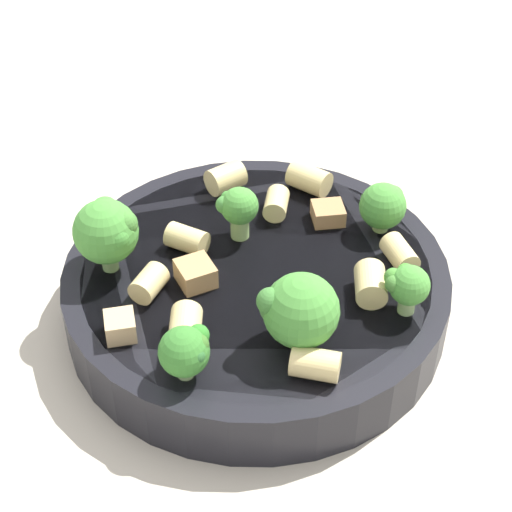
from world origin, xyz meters
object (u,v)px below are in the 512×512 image
(rigatoni_1, at_px, (309,179))
(rigatoni_8, at_px, (371,284))
(rigatoni_6, at_px, (149,283))
(broccoli_floret_2, at_px, (186,351))
(chicken_chunk_1, at_px, (196,274))
(broccoli_floret_4, at_px, (383,205))
(broccoli_floret_5, at_px, (108,231))
(rigatoni_5, at_px, (226,178))
(chicken_chunk_2, at_px, (328,213))
(broccoli_floret_1, at_px, (238,208))
(rigatoni_4, at_px, (187,239))
(broccoli_floret_3, at_px, (297,310))
(pasta_bowl, at_px, (256,288))
(broccoli_floret_0, at_px, (407,285))
(rigatoni_2, at_px, (400,254))
(rigatoni_7, at_px, (185,331))
(rigatoni_3, at_px, (276,204))
(rigatoni_0, at_px, (315,364))
(chicken_chunk_0, at_px, (120,326))

(rigatoni_1, distance_m, rigatoni_8, 0.10)
(rigatoni_1, height_order, rigatoni_6, rigatoni_1)
(broccoli_floret_2, xyz_separation_m, chicken_chunk_1, (0.07, 0.01, -0.01))
(broccoli_floret_4, height_order, rigatoni_1, broccoli_floret_4)
(broccoli_floret_4, bearing_deg, broccoli_floret_5, 109.90)
(rigatoni_5, distance_m, chicken_chunk_2, 0.07)
(rigatoni_1, bearing_deg, chicken_chunk_2, -155.39)
(broccoli_floret_1, height_order, rigatoni_4, broccoli_floret_1)
(broccoli_floret_3, relative_size, rigatoni_6, 2.09)
(rigatoni_6, bearing_deg, broccoli_floret_4, -59.66)
(pasta_bowl, height_order, broccoli_floret_2, broccoli_floret_2)
(broccoli_floret_0, height_order, broccoli_floret_1, broccoli_floret_1)
(rigatoni_8, bearing_deg, chicken_chunk_1, 90.34)
(broccoli_floret_2, height_order, broccoli_floret_4, broccoli_floret_4)
(broccoli_floret_5, height_order, rigatoni_6, broccoli_floret_5)
(rigatoni_1, bearing_deg, rigatoni_8, -156.97)
(broccoli_floret_5, height_order, rigatoni_2, broccoli_floret_5)
(broccoli_floret_0, relative_size, rigatoni_5, 1.33)
(broccoli_floret_1, relative_size, rigatoni_7, 1.18)
(broccoli_floret_4, bearing_deg, broccoli_floret_3, 157.40)
(rigatoni_3, bearing_deg, chicken_chunk_1, 151.13)
(broccoli_floret_1, height_order, chicken_chunk_2, broccoli_floret_1)
(broccoli_floret_1, distance_m, rigatoni_3, 0.04)
(broccoli_floret_5, bearing_deg, broccoli_floret_0, -95.37)
(rigatoni_7, xyz_separation_m, chicken_chunk_1, (0.05, 0.00, -0.00))
(broccoli_floret_1, bearing_deg, broccoli_floret_0, -118.35)
(rigatoni_1, relative_size, rigatoni_5, 1.15)
(pasta_bowl, height_order, broccoli_floret_5, broccoli_floret_5)
(rigatoni_0, distance_m, rigatoni_5, 0.17)
(broccoli_floret_2, relative_size, rigatoni_8, 1.26)
(broccoli_floret_1, xyz_separation_m, chicken_chunk_1, (-0.04, 0.02, -0.01))
(rigatoni_4, bearing_deg, broccoli_floret_3, -134.61)
(rigatoni_6, bearing_deg, rigatoni_3, -37.36)
(broccoli_floret_3, distance_m, rigatoni_3, 0.11)
(broccoli_floret_0, distance_m, broccoli_floret_2, 0.12)
(broccoli_floret_1, distance_m, chicken_chunk_2, 0.06)
(rigatoni_7, distance_m, rigatoni_8, 0.11)
(rigatoni_5, bearing_deg, broccoli_floret_0, -131.48)
(rigatoni_1, bearing_deg, chicken_chunk_1, 149.49)
(rigatoni_4, relative_size, chicken_chunk_0, 1.39)
(broccoli_floret_3, height_order, broccoli_floret_5, broccoli_floret_5)
(rigatoni_4, distance_m, rigatoni_6, 0.04)
(rigatoni_3, bearing_deg, rigatoni_6, 142.64)
(rigatoni_4, bearing_deg, rigatoni_6, 160.92)
(broccoli_floret_2, xyz_separation_m, rigatoni_8, (0.07, -0.09, -0.01))
(broccoli_floret_2, distance_m, chicken_chunk_2, 0.15)
(broccoli_floret_1, xyz_separation_m, rigatoni_3, (0.03, -0.02, -0.01))
(broccoli_floret_4, distance_m, rigatoni_4, 0.12)
(broccoli_floret_0, bearing_deg, rigatoni_5, 48.52)
(broccoli_floret_5, bearing_deg, rigatoni_8, -92.47)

